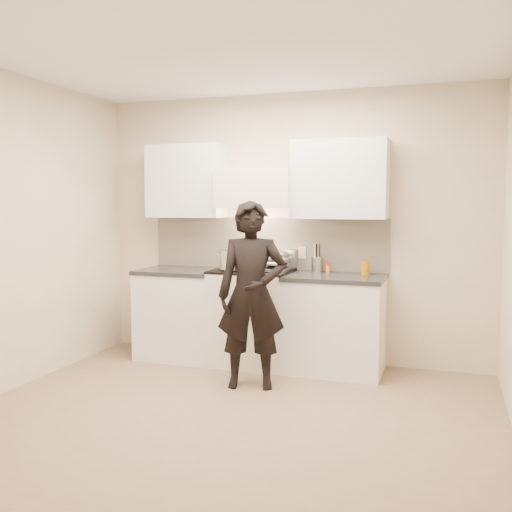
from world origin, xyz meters
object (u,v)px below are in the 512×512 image
Objects in this scene: counter_right at (335,323)px; person at (252,295)px; wok at (276,258)px; stove at (252,316)px; utensil_crock at (317,263)px.

person is at bearing -130.71° from counter_right.
wok is 0.27× the size of person.
stove is 0.80m from person.
wok reaches higher than stove.
stove is 0.63m from wok.
counter_right is 2.12× the size of wok.
stove is at bearing -144.09° from wok.
utensil_crock is at bearing 20.93° from stove.
counter_right is at bearing -12.91° from wok.
wok is at bearing 76.87° from person.
wok is (-0.63, 0.14, 0.59)m from counter_right.
wok is at bearing -168.02° from utensil_crock.
counter_right is 0.64m from utensil_crock.
counter_right is at bearing 33.84° from person.
counter_right is 0.98m from person.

